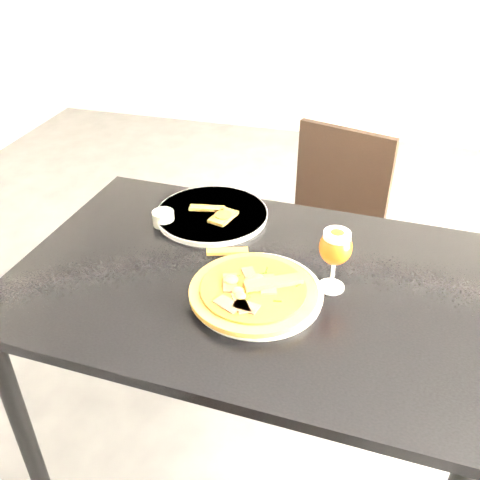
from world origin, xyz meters
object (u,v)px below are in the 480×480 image
(dining_table, at_px, (248,303))
(pizza, at_px, (254,290))
(chair_far, at_px, (326,232))
(beer_glass, at_px, (336,248))

(dining_table, relative_size, pizza, 4.00)
(dining_table, bearing_deg, chair_far, 82.46)
(dining_table, xyz_separation_m, chair_far, (0.13, 0.71, -0.19))
(beer_glass, bearing_deg, chair_far, 96.75)
(dining_table, xyz_separation_m, beer_glass, (0.21, 0.01, 0.21))
(dining_table, relative_size, chair_far, 1.45)
(dining_table, bearing_deg, pizza, -64.64)
(dining_table, xyz_separation_m, pizza, (0.04, -0.09, 0.12))
(dining_table, distance_m, beer_glass, 0.30)
(dining_table, bearing_deg, beer_glass, 4.71)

